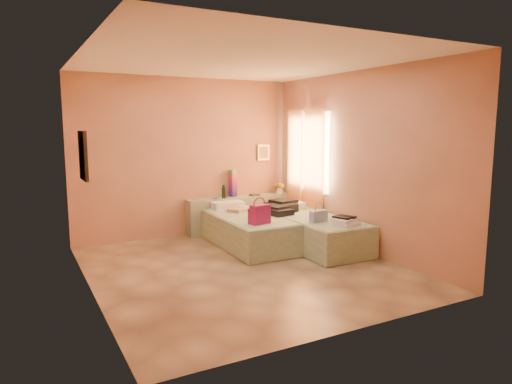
% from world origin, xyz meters
% --- Properties ---
extents(ground, '(4.50, 4.50, 0.00)m').
position_xyz_m(ground, '(0.00, 0.00, 0.00)').
color(ground, tan).
rests_on(ground, ground).
extents(room_walls, '(4.02, 4.51, 2.81)m').
position_xyz_m(room_walls, '(0.21, 0.57, 1.79)').
color(room_walls, tan).
rests_on(room_walls, ground).
extents(headboard_ledge, '(2.05, 0.30, 0.65)m').
position_xyz_m(headboard_ledge, '(0.98, 2.10, 0.33)').
color(headboard_ledge, gray).
rests_on(headboard_ledge, ground).
extents(bed_left, '(0.93, 2.01, 0.50)m').
position_xyz_m(bed_left, '(0.60, 1.05, 0.25)').
color(bed_left, '#B3CBA3').
rests_on(bed_left, ground).
extents(bed_right, '(0.93, 2.01, 0.50)m').
position_xyz_m(bed_right, '(1.50, 0.44, 0.25)').
color(bed_right, '#B3CBA3').
rests_on(bed_right, ground).
extents(water_bottle, '(0.07, 0.07, 0.24)m').
position_xyz_m(water_bottle, '(0.62, 2.02, 0.77)').
color(water_bottle, '#14381A').
rests_on(water_bottle, headboard_ledge).
extents(rainbow_box, '(0.14, 0.14, 0.50)m').
position_xyz_m(rainbow_box, '(0.86, 2.15, 0.90)').
color(rainbow_box, '#9D1358').
rests_on(rainbow_box, headboard_ledge).
extents(small_dish, '(0.14, 0.14, 0.03)m').
position_xyz_m(small_dish, '(0.48, 2.05, 0.66)').
color(small_dish, '#529672').
rests_on(small_dish, headboard_ledge).
extents(green_book, '(0.18, 0.14, 0.03)m').
position_xyz_m(green_book, '(1.27, 2.04, 0.67)').
color(green_book, '#254529').
rests_on(green_book, headboard_ledge).
extents(flower_vase, '(0.28, 0.28, 0.27)m').
position_xyz_m(flower_vase, '(1.81, 2.03, 0.79)').
color(flower_vase, white).
rests_on(flower_vase, headboard_ledge).
extents(magenta_handbag, '(0.34, 0.23, 0.29)m').
position_xyz_m(magenta_handbag, '(0.48, 0.42, 0.65)').
color(magenta_handbag, '#9D1358').
rests_on(magenta_handbag, bed_left).
extents(khaki_garment, '(0.43, 0.39, 0.06)m').
position_xyz_m(khaki_garment, '(0.65, 1.46, 0.53)').
color(khaki_garment, tan).
rests_on(khaki_garment, bed_left).
extents(clothes_pile, '(0.74, 0.74, 0.18)m').
position_xyz_m(clothes_pile, '(1.26, 1.04, 0.59)').
color(clothes_pile, black).
rests_on(clothes_pile, bed_right).
extents(blue_handbag, '(0.28, 0.14, 0.18)m').
position_xyz_m(blue_handbag, '(1.35, 0.11, 0.59)').
color(blue_handbag, '#3C5391').
rests_on(blue_handbag, bed_right).
extents(towel_stack, '(0.41, 0.37, 0.10)m').
position_xyz_m(towel_stack, '(1.57, -0.28, 0.55)').
color(towel_stack, white).
rests_on(towel_stack, bed_right).
extents(sandal_pair, '(0.28, 0.32, 0.03)m').
position_xyz_m(sandal_pair, '(1.57, -0.25, 0.61)').
color(sandal_pair, black).
rests_on(sandal_pair, towel_stack).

